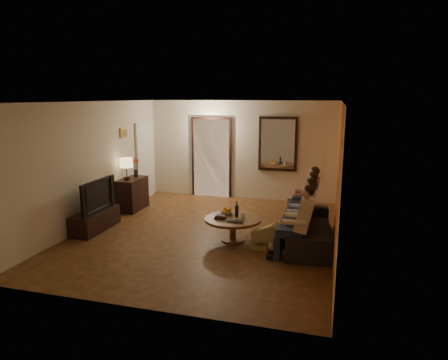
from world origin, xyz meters
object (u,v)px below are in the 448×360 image
(dog, at_px, (265,234))
(table_lamp, at_px, (127,169))
(wine_bottle, at_px, (237,209))
(dresser, at_px, (132,194))
(person_b, at_px, (303,216))
(tv, at_px, (94,195))
(person_d, at_px, (308,200))
(bowl, at_px, (227,212))
(sofa, at_px, (309,226))
(person_a, at_px, (300,226))
(laptop, at_px, (234,222))
(tv_stand, at_px, (95,220))
(person_c, at_px, (306,207))
(coffee_table, at_px, (233,229))

(dog, bearing_deg, table_lamp, 157.51)
(table_lamp, height_order, wine_bottle, table_lamp)
(dresser, distance_m, person_b, 4.43)
(tv, xyz_separation_m, person_d, (4.18, 1.34, -0.13))
(tv, relative_size, person_d, 0.95)
(dresser, height_order, bowl, dresser)
(sofa, relative_size, person_b, 1.82)
(person_a, bearing_deg, person_b, 90.00)
(wine_bottle, bearing_deg, laptop, -82.50)
(table_lamp, height_order, tv, table_lamp)
(wine_bottle, height_order, laptop, wine_bottle)
(person_a, bearing_deg, table_lamp, 156.31)
(person_d, relative_size, laptop, 3.65)
(table_lamp, xyz_separation_m, person_b, (4.18, -1.24, -0.44))
(tv_stand, xyz_separation_m, person_c, (4.18, 0.74, 0.40))
(tv_stand, distance_m, person_c, 4.27)
(table_lamp, relative_size, person_b, 0.45)
(table_lamp, height_order, bowl, table_lamp)
(person_d, bearing_deg, tv_stand, -162.28)
(table_lamp, height_order, sofa, table_lamp)
(person_b, height_order, wine_bottle, person_b)
(coffee_table, distance_m, bowl, 0.38)
(tv_stand, xyz_separation_m, person_d, (4.18, 1.34, 0.40))
(person_d, xyz_separation_m, wine_bottle, (-1.25, -1.08, 0.01))
(dresser, height_order, laptop, dresser)
(person_c, bearing_deg, tv, -170.01)
(table_lamp, xyz_separation_m, wine_bottle, (2.93, -1.12, -0.43))
(tv, distance_m, bowl, 2.74)
(sofa, height_order, coffee_table, sofa)
(tv, relative_size, person_b, 0.95)
(person_d, height_order, wine_bottle, person_d)
(tv, xyz_separation_m, person_a, (4.18, -0.46, -0.13))
(sofa, xyz_separation_m, laptop, (-1.30, -0.56, 0.14))
(person_d, bearing_deg, tv, -162.28)
(person_d, bearing_deg, person_b, -90.00)
(tv, distance_m, person_c, 4.25)
(sofa, relative_size, person_a, 1.82)
(person_b, relative_size, person_c, 1.00)
(person_b, xyz_separation_m, person_c, (0.00, 0.60, 0.00))
(tv, height_order, dog, tv)
(dog, relative_size, laptop, 1.70)
(bowl, bearing_deg, person_d, 33.01)
(tv_stand, distance_m, bowl, 2.74)
(tv, distance_m, dog, 3.58)
(laptop, bearing_deg, coffee_table, 112.77)
(coffee_table, bearing_deg, bowl, 129.29)
(laptop, bearing_deg, person_c, 38.78)
(dresser, bearing_deg, table_lamp, -90.00)
(tv, xyz_separation_m, person_c, (4.18, 0.74, -0.13))
(sofa, relative_size, dog, 3.89)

